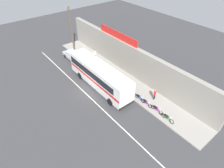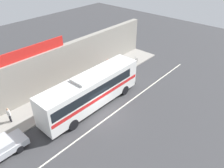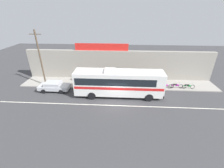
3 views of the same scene
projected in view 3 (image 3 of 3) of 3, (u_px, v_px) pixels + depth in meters
ground_plane at (117, 102)px, 19.22m from camera, size 70.00×70.00×0.00m
sidewalk_slab at (118, 84)px, 23.84m from camera, size 30.00×3.60×0.14m
storefront_facade at (118, 65)px, 24.72m from camera, size 30.00×0.70×4.80m
storefront_billboard at (102, 47)px, 23.55m from camera, size 8.42×0.12×1.10m
road_center_stripe at (117, 106)px, 18.51m from camera, size 30.00×0.14×0.01m
intercity_bus at (118, 82)px, 19.76m from camera, size 11.58×2.60×3.78m
parked_car at (54, 86)px, 21.60m from camera, size 4.30×1.87×1.37m
utility_pole at (40, 59)px, 21.32m from camera, size 1.60×0.22×8.17m
motorcycle_black at (188, 86)px, 21.98m from camera, size 1.83×0.56×0.94m
motorcycle_blue at (157, 85)px, 22.17m from camera, size 1.87×0.56×0.94m
motorcycle_purple at (176, 85)px, 22.15m from camera, size 1.89×0.56×0.94m
motorcycle_green at (165, 86)px, 22.11m from camera, size 1.91×0.56×0.94m
pedestrian_far_right at (76, 76)px, 24.05m from camera, size 0.30×0.48×1.57m
pedestrian_near_shop at (162, 78)px, 23.40m from camera, size 0.30×0.48×1.56m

